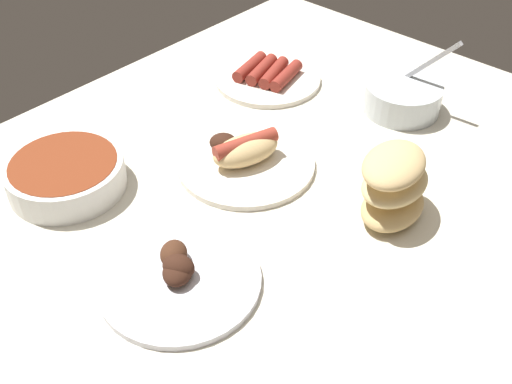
{
  "coord_description": "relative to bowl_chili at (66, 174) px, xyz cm",
  "views": [
    {
      "loc": [
        -53.2,
        -48.26,
        60.34
      ],
      "look_at": [
        -3.45,
        -3.12,
        3.0
      ],
      "focal_mm": 42.73,
      "sensor_mm": 36.0,
      "label": 1
    }
  ],
  "objects": [
    {
      "name": "ground_plane",
      "position": [
        19.37,
        -21.38,
        -4.18
      ],
      "size": [
        120.0,
        90.0,
        3.0
      ],
      "primitive_type": "cube",
      "color": "silver"
    },
    {
      "name": "bowl_chili",
      "position": [
        0.0,
        0.0,
        0.0
      ],
      "size": [
        17.86,
        17.86,
        4.88
      ],
      "color": "white",
      "rests_on": "ground_plane"
    },
    {
      "name": "bread_stack",
      "position": [
        28.03,
        -39.78,
        2.72
      ],
      "size": [
        13.15,
        10.54,
        10.8
      ],
      "color": "tan",
      "rests_on": "ground_plane"
    },
    {
      "name": "plate_grilled_meat",
      "position": [
        -1.48,
        -26.84,
        -1.71
      ],
      "size": [
        21.22,
        21.22,
        4.12
      ],
      "color": "white",
      "rests_on": "ground_plane"
    },
    {
      "name": "plate_hotdog_assembled",
      "position": [
        22.2,
        -16.37,
        -0.91
      ],
      "size": [
        22.07,
        22.07,
        5.61
      ],
      "color": "white",
      "rests_on": "ground_plane"
    },
    {
      "name": "plate_sausages",
      "position": [
        44.64,
        -1.51,
        -1.61
      ],
      "size": [
        20.4,
        20.4,
        3.36
      ],
      "color": "white",
      "rests_on": "ground_plane"
    },
    {
      "name": "bowl_coleslaw",
      "position": [
        53.17,
        -26.08,
        0.23
      ],
      "size": [
        13.74,
        14.24,
        14.65
      ],
      "color": "silver",
      "rests_on": "ground_plane"
    }
  ]
}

